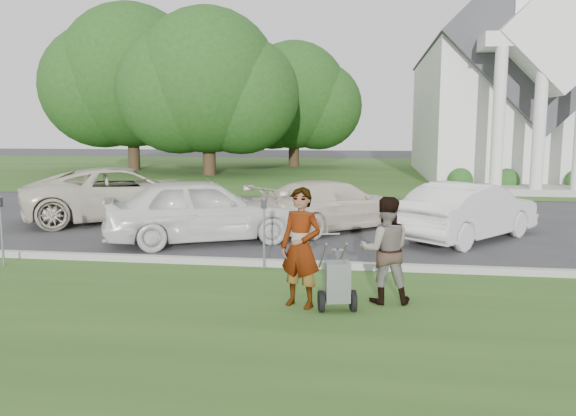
% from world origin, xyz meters
% --- Properties ---
extents(ground, '(120.00, 120.00, 0.00)m').
position_xyz_m(ground, '(0.00, 0.00, 0.00)').
color(ground, '#333335').
rests_on(ground, ground).
extents(grass_strip, '(80.00, 7.00, 0.01)m').
position_xyz_m(grass_strip, '(0.00, -3.00, 0.01)').
color(grass_strip, '#2A521C').
rests_on(grass_strip, ground).
extents(church_lawn, '(80.00, 30.00, 0.01)m').
position_xyz_m(church_lawn, '(0.00, 27.00, 0.01)').
color(church_lawn, '#2A521C').
rests_on(church_lawn, ground).
extents(curb, '(80.00, 0.18, 0.15)m').
position_xyz_m(curb, '(0.00, 0.55, 0.07)').
color(curb, '#9E9E93').
rests_on(curb, ground).
extents(church, '(9.19, 19.00, 24.10)m').
position_xyz_m(church, '(9.00, 23.11, 5.94)').
color(church, white).
rests_on(church, ground).
extents(tree_left, '(10.63, 8.40, 9.71)m').
position_xyz_m(tree_left, '(-8.01, 21.99, 5.11)').
color(tree_left, '#332316').
rests_on(tree_left, ground).
extents(tree_far, '(11.64, 9.20, 10.73)m').
position_xyz_m(tree_far, '(-14.01, 24.99, 5.69)').
color(tree_far, '#332316').
rests_on(tree_far, ground).
extents(tree_back, '(9.61, 7.60, 8.89)m').
position_xyz_m(tree_back, '(-4.01, 29.99, 4.73)').
color(tree_back, '#332316').
rests_on(tree_back, ground).
extents(striping_cart, '(0.69, 1.19, 1.05)m').
position_xyz_m(striping_cart, '(0.98, -2.03, 0.45)').
color(striping_cart, black).
rests_on(striping_cart, ground).
extents(person_left, '(0.80, 0.67, 1.87)m').
position_xyz_m(person_left, '(0.40, -1.89, 0.94)').
color(person_left, '#999999').
rests_on(person_left, ground).
extents(person_right, '(0.89, 0.73, 1.71)m').
position_xyz_m(person_right, '(1.70, -1.49, 0.85)').
color(person_right, '#999999').
rests_on(person_right, ground).
extents(parking_meter_near, '(0.10, 0.09, 1.42)m').
position_xyz_m(parking_meter_near, '(-0.60, 0.34, 0.90)').
color(parking_meter_near, gray).
rests_on(parking_meter_near, ground).
extents(parking_meter_far, '(0.10, 0.09, 1.42)m').
position_xyz_m(parking_meter_far, '(-5.89, -0.16, 0.89)').
color(parking_meter_far, gray).
rests_on(parking_meter_far, ground).
extents(car_a, '(6.39, 5.28, 1.62)m').
position_xyz_m(car_a, '(-5.91, 5.67, 0.81)').
color(car_a, beige).
rests_on(car_a, ground).
extents(car_b, '(5.07, 3.70, 1.61)m').
position_xyz_m(car_b, '(-2.59, 2.79, 0.80)').
color(car_b, white).
rests_on(car_b, ground).
extents(car_c, '(4.67, 4.69, 1.37)m').
position_xyz_m(car_c, '(0.41, 4.97, 0.68)').
color(car_c, beige).
rests_on(car_c, ground).
extents(car_d, '(4.00, 4.34, 1.45)m').
position_xyz_m(car_d, '(3.91, 4.03, 0.72)').
color(car_d, silver).
rests_on(car_d, ground).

